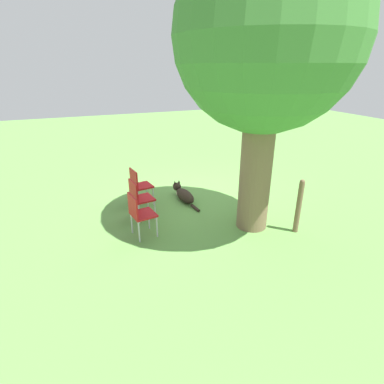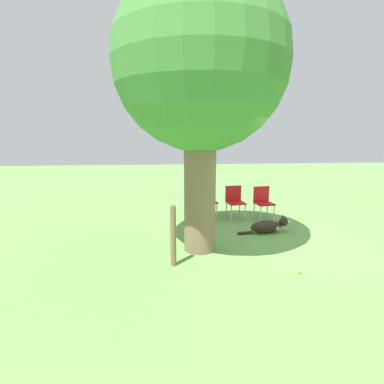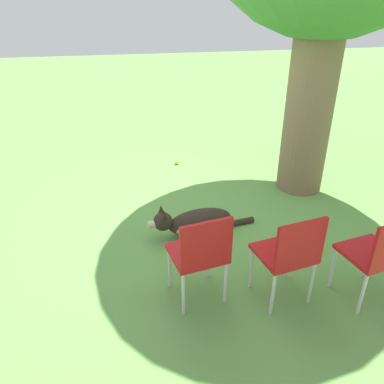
{
  "view_description": "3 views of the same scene",
  "coord_description": "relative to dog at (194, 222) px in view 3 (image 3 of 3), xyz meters",
  "views": [
    {
      "loc": [
        2.85,
        5.89,
        3.03
      ],
      "look_at": [
        0.73,
        0.67,
        0.65
      ],
      "focal_mm": 28.0,
      "sensor_mm": 36.0,
      "label": 1
    },
    {
      "loc": [
        -5.83,
        1.97,
        2.29
      ],
      "look_at": [
        -0.23,
        1.49,
        1.14
      ],
      "focal_mm": 28.0,
      "sensor_mm": 36.0,
      "label": 2
    },
    {
      "loc": [
        3.99,
        -1.12,
        2.36
      ],
      "look_at": [
        0.47,
        -0.35,
        0.49
      ],
      "focal_mm": 35.0,
      "sensor_mm": 36.0,
      "label": 3
    }
  ],
  "objects": [
    {
      "name": "ground_plane",
      "position": [
        -0.54,
        0.35,
        -0.15
      ],
      "size": [
        30.0,
        30.0,
        0.0
      ],
      "primitive_type": "plane",
      "color": "#609947"
    },
    {
      "name": "red_chair_0",
      "position": [
        1.03,
        -0.18,
        0.36
      ],
      "size": [
        0.48,
        0.5,
        0.87
      ],
      "rotation": [
        0.0,
        0.0,
        3.3
      ],
      "color": "#B21419",
      "rests_on": "ground_plane"
    },
    {
      "name": "tennis_ball",
      "position": [
        -1.99,
        0.17,
        -0.12
      ],
      "size": [
        0.07,
        0.07,
        0.07
      ],
      "color": "#CCE033",
      "rests_on": "ground_plane"
    },
    {
      "name": "dog",
      "position": [
        0.0,
        0.0,
        0.0
      ],
      "size": [
        0.36,
        1.26,
        0.4
      ],
      "rotation": [
        0.0,
        0.0,
        4.83
      ],
      "color": "#2D231C",
      "rests_on": "ground_plane"
    },
    {
      "name": "red_chair_2",
      "position": [
        1.35,
        1.25,
        0.36
      ],
      "size": [
        0.48,
        0.5,
        0.87
      ],
      "rotation": [
        0.0,
        0.0,
        3.3
      ],
      "color": "#B21419",
      "rests_on": "ground_plane"
    },
    {
      "name": "fence_post",
      "position": [
        -1.53,
        2.22,
        0.4
      ],
      "size": [
        0.1,
        0.1,
        1.1
      ],
      "color": "brown",
      "rests_on": "ground_plane"
    },
    {
      "name": "red_chair_1",
      "position": [
        1.19,
        0.54,
        0.36
      ],
      "size": [
        0.48,
        0.5,
        0.87
      ],
      "rotation": [
        0.0,
        0.0,
        3.3
      ],
      "color": "#B21419",
      "rests_on": "ground_plane"
    }
  ]
}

